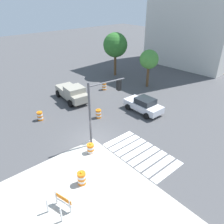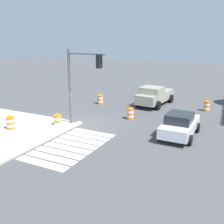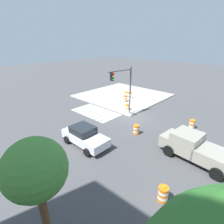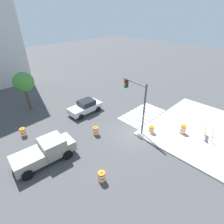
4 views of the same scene
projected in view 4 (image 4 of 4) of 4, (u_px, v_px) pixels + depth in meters
The scene contains 13 objects.
ground_plane at pixel (133, 134), 18.45m from camera, with size 120.00×120.00×0.00m, color #474749.
sidewalk_corner at pixel (214, 134), 18.40m from camera, with size 12.00×12.00×0.15m, color #BCB7AD.
crosswalk_stripes at pixel (142, 114), 21.98m from camera, with size 5.85×3.20×0.02m.
sports_car at pixel (85, 107), 22.05m from camera, with size 4.30×2.15×1.63m.
pickup_truck at pixel (47, 151), 14.86m from camera, with size 5.30×2.70×1.92m.
traffic_barrel_near_corner at pixel (151, 130), 18.30m from camera, with size 0.56×0.56×1.02m.
traffic_barrel_crosswalk_end at pixel (23, 132), 18.02m from camera, with size 0.56×0.56×1.02m.
traffic_barrel_median_near at pixel (96, 131), 18.19m from camera, with size 0.56×0.56×1.02m.
traffic_barrel_median_far at pixel (102, 177), 13.17m from camera, with size 0.56×0.56×1.02m.
traffic_barrel_on_sidewalk at pixel (183, 129), 18.17m from camera, with size 0.56×0.56×1.02m.
construction_barricade at pixel (207, 133), 17.44m from camera, with size 1.40×1.08×1.00m.
traffic_light_pole at pixel (136, 97), 17.25m from camera, with size 0.63×3.27×5.50m.
street_tree_streetside_mid at pixel (24, 83), 21.38m from camera, with size 2.49×2.49×4.99m.
Camera 4 is at (-12.04, -8.84, 11.32)m, focal length 27.88 mm.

